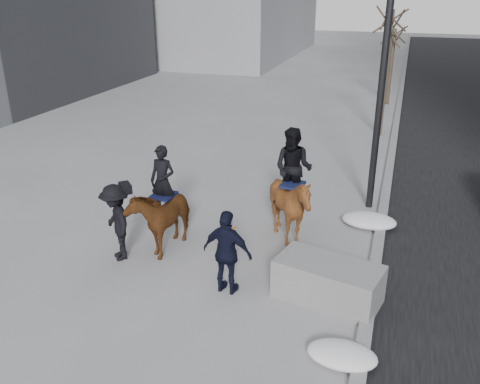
% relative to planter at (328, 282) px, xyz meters
% --- Properties ---
extents(ground, '(120.00, 120.00, 0.00)m').
position_rel_planter_xyz_m(ground, '(-2.19, 0.05, -0.40)').
color(ground, gray).
rests_on(ground, ground).
extents(curb, '(0.25, 90.00, 0.12)m').
position_rel_planter_xyz_m(curb, '(0.81, 10.05, -0.34)').
color(curb, gray).
rests_on(curb, ground).
extents(planter, '(2.17, 1.43, 0.80)m').
position_rel_planter_xyz_m(planter, '(0.00, 0.00, 0.00)').
color(planter, gray).
rests_on(planter, ground).
extents(tree_near, '(1.20, 1.20, 5.36)m').
position_rel_planter_xyz_m(tree_near, '(0.21, 12.21, 2.28)').
color(tree_near, '#3C2C23').
rests_on(tree_near, ground).
extents(tree_far, '(1.20, 1.20, 4.09)m').
position_rel_planter_xyz_m(tree_far, '(0.21, 18.18, 1.65)').
color(tree_far, '#3C3123').
rests_on(tree_far, ground).
extents(mounted_left, '(0.95, 1.91, 2.41)m').
position_rel_planter_xyz_m(mounted_left, '(-3.99, 1.00, 0.50)').
color(mounted_left, '#45270D').
rests_on(mounted_left, ground).
extents(mounted_right, '(1.65, 1.81, 2.75)m').
position_rel_planter_xyz_m(mounted_right, '(-1.23, 2.13, 0.71)').
color(mounted_right, '#512D10').
rests_on(mounted_right, ground).
extents(feeder, '(1.07, 0.91, 1.75)m').
position_rel_planter_xyz_m(feeder, '(-1.93, -0.33, 0.48)').
color(feeder, black).
rests_on(feeder, ground).
extents(camera_crew, '(1.26, 1.27, 1.75)m').
position_rel_planter_xyz_m(camera_crew, '(-4.69, 0.18, 0.49)').
color(camera_crew, black).
rests_on(camera_crew, ground).
extents(lamppost, '(0.25, 1.48, 9.09)m').
position_rel_planter_xyz_m(lamppost, '(0.41, 4.92, 4.60)').
color(lamppost, black).
rests_on(lamppost, ground).
extents(snow_piles, '(1.36, 6.01, 0.34)m').
position_rel_planter_xyz_m(snow_piles, '(0.51, 1.54, -0.24)').
color(snow_piles, white).
rests_on(snow_piles, ground).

